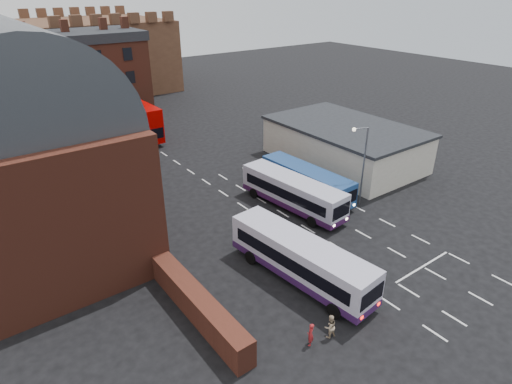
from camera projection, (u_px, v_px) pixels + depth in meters
ground at (342, 272)px, 29.64m from camera, size 180.00×180.00×0.00m
railway_station at (11, 132)px, 33.08m from camera, size 12.00×28.00×16.00m
forecourt_wall at (198, 305)px, 25.23m from camera, size 1.20×10.00×1.80m
cream_building at (344, 143)px, 46.77m from camera, size 10.40×16.40×4.25m
brick_terrace at (60, 86)px, 57.10m from camera, size 22.00×10.00×11.00m
castle_keep at (99, 55)px, 77.68m from camera, size 22.00×22.00×12.00m
bus_white_outbound at (301, 257)px, 28.15m from camera, size 3.64×11.21×3.00m
bus_white_inbound at (293, 191)px, 37.22m from camera, size 3.44×10.66×2.86m
bus_blue at (306, 180)px, 39.50m from camera, size 2.91×10.11×2.73m
bus_red_double at (134, 118)px, 54.26m from camera, size 3.07×11.60×4.63m
street_lamp at (362, 159)px, 36.54m from camera, size 1.39×0.73×7.30m
pedestrian_red at (311, 335)px, 23.41m from camera, size 0.61×0.61×1.43m
pedestrian_beige at (330, 326)px, 23.92m from camera, size 0.80×0.67×1.48m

